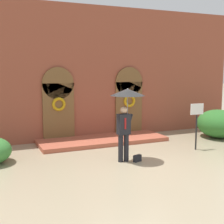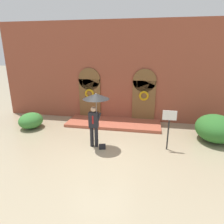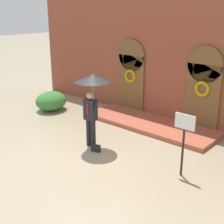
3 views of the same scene
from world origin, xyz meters
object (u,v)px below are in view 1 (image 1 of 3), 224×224
handbag (137,158)px  sign_post (197,119)px  person_with_umbrella (127,103)px  shrub_right (219,124)px

handbag → sign_post: bearing=-6.9°
sign_post → handbag: bearing=-169.8°
person_with_umbrella → sign_post: (3.01, 0.29, -0.75)m
handbag → sign_post: sign_post is taller
sign_post → shrub_right: sign_post is taller
person_with_umbrella → handbag: (0.31, -0.20, -1.80)m
shrub_right → person_with_umbrella: bearing=-163.2°
handbag → shrub_right: shrub_right is taller
sign_post → shrub_right: size_ratio=0.85×
person_with_umbrella → sign_post: bearing=5.5°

